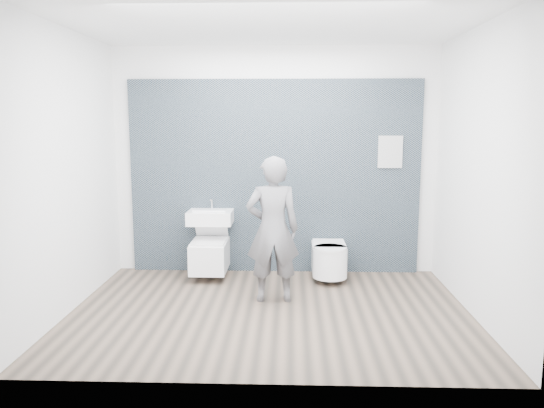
{
  "coord_description": "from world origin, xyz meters",
  "views": [
    {
      "loc": [
        0.2,
        -5.1,
        1.9
      ],
      "look_at": [
        0.0,
        0.6,
        1.0
      ],
      "focal_mm": 35.0,
      "sensor_mm": 36.0,
      "label": 1
    }
  ],
  "objects_px": {
    "toilet_square": "(210,254)",
    "toilet_rounded": "(329,259)",
    "washbasin": "(210,217)",
    "visitor": "(273,229)"
  },
  "relations": [
    {
      "from": "toilet_rounded",
      "to": "visitor",
      "type": "height_order",
      "value": "visitor"
    },
    {
      "from": "toilet_square",
      "to": "toilet_rounded",
      "type": "bearing_deg",
      "value": -1.68
    },
    {
      "from": "toilet_square",
      "to": "toilet_rounded",
      "type": "height_order",
      "value": "toilet_square"
    },
    {
      "from": "toilet_rounded",
      "to": "visitor",
      "type": "xyz_separation_m",
      "value": [
        -0.65,
        -0.76,
        0.52
      ]
    },
    {
      "from": "washbasin",
      "to": "visitor",
      "type": "distance_m",
      "value": 1.2
    },
    {
      "from": "visitor",
      "to": "toilet_rounded",
      "type": "bearing_deg",
      "value": -136.63
    },
    {
      "from": "washbasin",
      "to": "toilet_rounded",
      "type": "relative_size",
      "value": 0.79
    },
    {
      "from": "washbasin",
      "to": "visitor",
      "type": "bearing_deg",
      "value": -48.68
    },
    {
      "from": "toilet_square",
      "to": "visitor",
      "type": "relative_size",
      "value": 0.48
    },
    {
      "from": "washbasin",
      "to": "toilet_square",
      "type": "distance_m",
      "value": 0.45
    }
  ]
}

